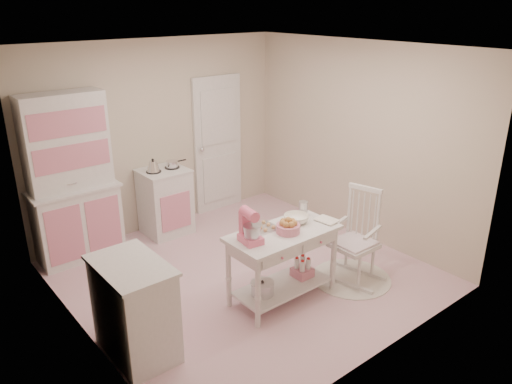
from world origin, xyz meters
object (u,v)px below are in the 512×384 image
rocking_chair (354,236)px  stand_mixer (251,227)px  base_cabinet (135,309)px  work_table (283,265)px  hutch (72,179)px  stove (165,201)px  bread_basket (288,229)px

rocking_chair → stand_mixer: 1.40m
base_cabinet → work_table: (1.63, -0.17, -0.06)m
hutch → stove: (1.20, -0.05, -0.58)m
base_cabinet → bread_basket: (1.65, -0.22, 0.39)m
hutch → work_table: size_ratio=1.73×
stove → bread_basket: 2.35m
stove → base_cabinet: size_ratio=1.00×
stove → work_table: 2.26m
rocking_chair → bread_basket: rocking_chair is taller
base_cabinet → rocking_chair: size_ratio=0.84×
bread_basket → base_cabinet: bearing=172.4°
stove → stand_mixer: 2.31m
base_cabinet → bread_basket: 1.71m
base_cabinet → hutch: bearing=82.1°
hutch → bread_basket: 2.73m
work_table → bread_basket: (0.02, -0.05, 0.45)m
stove → base_cabinet: same height
stove → stand_mixer: stand_mixer is taller
stove → bread_basket: bearing=-86.1°
rocking_chair → work_table: rocking_chair is taller
stove → rocking_chair: (1.03, -2.48, 0.09)m
rocking_chair → stand_mixer: stand_mixer is taller
stove → bread_basket: (0.16, -2.31, 0.39)m
rocking_chair → stove: bearing=98.3°
hutch → bread_basket: (1.36, -2.36, -0.19)m
hutch → bread_basket: size_ratio=8.32×
rocking_chair → bread_basket: size_ratio=4.40×
hutch → rocking_chair: bearing=-48.6°
base_cabinet → rocking_chair: rocking_chair is taller
base_cabinet → bread_basket: bearing=-7.6°
bread_basket → stand_mixer: bearing=171.0°
hutch → stand_mixer: hutch is taller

